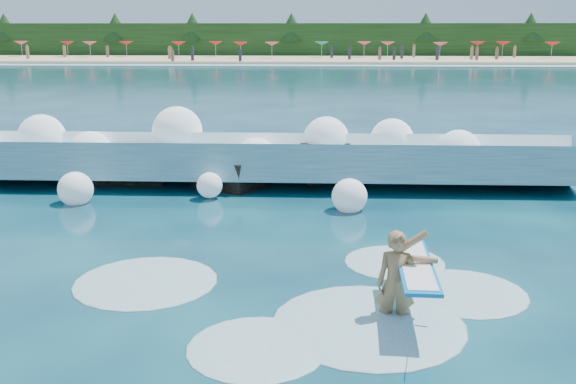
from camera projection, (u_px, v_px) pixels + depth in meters
The scene contains 11 objects.
ground at pixel (193, 290), 10.69m from camera, with size 200.00×200.00×0.00m, color #07263E.
beach at pixel (302, 60), 86.14m from camera, with size 140.00×20.00×0.40m, color tan.
wet_band at pixel (300, 65), 75.53m from camera, with size 140.00×5.00×0.08m, color silver.
treeline at pixel (304, 41), 95.25m from camera, with size 140.00×4.00×5.00m, color black.
breaking_wave at pixel (210, 160), 18.24m from camera, with size 20.08×3.06×1.73m.
rock_cluster at pixel (221, 166), 18.39m from camera, with size 7.99×3.26×1.32m.
surfer_with_board at pixel (400, 280), 9.54m from camera, with size 0.90×2.83×1.63m.
wave_spray at pixel (211, 147), 17.96m from camera, with size 14.70×4.58×2.15m.
surf_foam at pixel (335, 306), 10.09m from camera, with size 9.49×5.35×0.15m.
beach_umbrellas at pixel (302, 43), 88.04m from camera, with size 111.75×6.79×0.50m.
beachgoers at pixel (316, 54), 82.37m from camera, with size 103.23×13.20×1.94m.
Camera 1 is at (2.03, -9.87, 4.23)m, focal length 40.00 mm.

